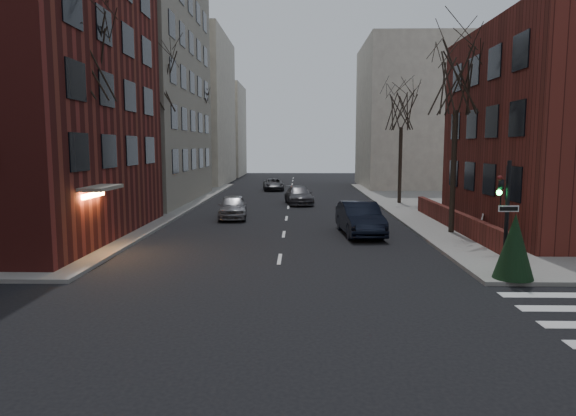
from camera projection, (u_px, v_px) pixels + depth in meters
The scene contains 20 objects.
ground at pixel (255, 404), 9.26m from camera, with size 160.00×160.00×0.00m, color black.
building_left_tan at pixel (80, 30), 41.67m from camera, with size 18.00×18.00×28.00m, color gray.
low_wall_right at pixel (455, 220), 27.85m from camera, with size 0.35×16.00×1.00m, color maroon.
building_distant_la at pixel (171, 110), 63.08m from camera, with size 14.00×16.00×18.00m, color beige.
building_distant_ra at pixel (425, 116), 57.62m from camera, with size 14.00×14.00×16.00m, color beige.
building_distant_lb at pixel (211, 131), 80.15m from camera, with size 10.00×12.00×14.00m, color beige.
traffic_signal at pixel (505, 225), 17.80m from camera, with size 0.76×0.44×4.00m.
tree_left_a at pixel (79, 58), 22.32m from camera, with size 4.18×4.18×10.26m.
tree_left_b at pixel (155, 82), 34.18m from camera, with size 4.40×4.40×10.80m.
tree_left_c at pixel (197, 110), 48.18m from camera, with size 3.96×3.96×9.72m.
tree_right_a at pixel (457, 79), 25.98m from camera, with size 3.96×3.96×9.72m.
tree_right_b at pixel (402, 108), 39.93m from camera, with size 3.74×3.74×9.18m.
streetlamp_near at pixel (149, 153), 30.76m from camera, with size 0.36×0.36×6.28m.
streetlamp_far at pixel (208, 150), 50.61m from camera, with size 0.36×0.36×6.28m.
parked_sedan at pixel (360, 219), 26.87m from camera, with size 1.82×5.23×1.72m, color black.
car_lane_silver at pixel (233, 207), 33.03m from camera, with size 1.78×4.43×1.51m, color #939397.
car_lane_gray at pixel (299, 195), 41.12m from camera, with size 1.97×4.85×1.41m, color #434248.
car_lane_far at pixel (273, 184), 53.97m from camera, with size 2.06×4.47×1.24m, color #3D3C41.
sandwich_board at pixel (484, 223), 26.77m from camera, with size 0.43×0.60×0.97m, color silver.
evergreen_shrub at pixel (514, 246), 17.38m from camera, with size 1.34×1.34×2.24m, color black.
Camera 1 is at (0.77, -8.75, 4.64)m, focal length 32.00 mm.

